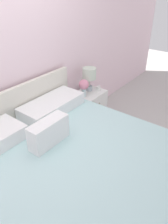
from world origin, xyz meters
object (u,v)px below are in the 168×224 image
Objects in this scene: bed at (79,181)px; alarm_clock at (98,89)px; nightstand at (89,108)px; table_lamp at (89,75)px; flower_vase at (84,86)px.

bed is 1.60m from alarm_clock.
table_lamp is (0.07, 0.05, 0.51)m from nightstand.
table_lamp is 0.25m from alarm_clock.
table_lamp is at bearing 122.36° from alarm_clock.
table_lamp is 4.95× the size of alarm_clock.
flower_vase is at bearing 167.14° from alarm_clock.
table_lamp is 1.40× the size of flower_vase.
bed is 4.04× the size of nightstand.
bed is 8.49× the size of flower_vase.
nightstand is at bearing -143.43° from table_lamp.
alarm_clock is (0.07, -0.12, -0.21)m from table_lamp.
bed is at bearing -152.12° from alarm_clock.
table_lamp reaches higher than flower_vase.
nightstand is (1.26, 0.81, -0.06)m from bed.
table_lamp is at bearing 32.85° from bed.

